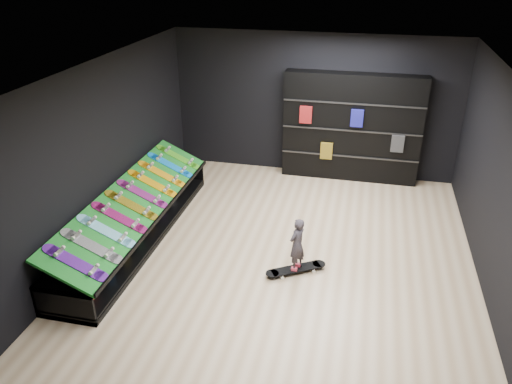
% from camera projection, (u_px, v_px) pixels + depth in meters
% --- Properties ---
extents(floor, '(6.00, 7.00, 0.01)m').
position_uv_depth(floor, '(283.00, 255.00, 8.13)').
color(floor, beige).
rests_on(floor, ground).
extents(ceiling, '(6.00, 7.00, 0.01)m').
position_uv_depth(ceiling, '(288.00, 71.00, 6.80)').
color(ceiling, white).
rests_on(ceiling, ground).
extents(wall_back, '(6.00, 0.02, 3.00)m').
position_uv_depth(wall_back, '(314.00, 106.00, 10.52)').
color(wall_back, black).
rests_on(wall_back, ground).
extents(wall_front, '(6.00, 0.02, 3.00)m').
position_uv_depth(wall_front, '(217.00, 328.00, 4.41)').
color(wall_front, black).
rests_on(wall_front, ground).
extents(wall_left, '(0.02, 7.00, 3.00)m').
position_uv_depth(wall_left, '(103.00, 154.00, 8.07)').
color(wall_left, black).
rests_on(wall_left, ground).
extents(wall_right, '(0.02, 7.00, 3.00)m').
position_uv_depth(wall_right, '(500.00, 191.00, 6.86)').
color(wall_right, black).
rests_on(wall_right, ground).
extents(display_rack, '(0.90, 4.50, 0.50)m').
position_uv_depth(display_rack, '(137.00, 224.00, 8.53)').
color(display_rack, black).
rests_on(display_rack, ground).
extents(turf_ramp, '(0.92, 4.50, 0.46)m').
position_uv_depth(turf_ramp, '(137.00, 201.00, 8.32)').
color(turf_ramp, '#106A19').
rests_on(turf_ramp, display_rack).
extents(back_shelving, '(2.83, 0.33, 2.26)m').
position_uv_depth(back_shelving, '(352.00, 128.00, 10.36)').
color(back_shelving, black).
rests_on(back_shelving, ground).
extents(floor_skateboard, '(0.95, 0.71, 0.09)m').
position_uv_depth(floor_skateboard, '(296.00, 271.00, 7.68)').
color(floor_skateboard, black).
rests_on(floor_skateboard, ground).
extents(child, '(0.22, 0.24, 0.52)m').
position_uv_depth(child, '(297.00, 254.00, 7.54)').
color(child, black).
rests_on(child, floor_skateboard).
extents(display_board_0, '(0.93, 0.22, 0.50)m').
position_uv_depth(display_board_0, '(76.00, 263.00, 6.65)').
color(display_board_0, purple).
rests_on(display_board_0, turf_ramp).
extents(display_board_1, '(0.93, 0.22, 0.50)m').
position_uv_depth(display_board_1, '(92.00, 246.00, 7.01)').
color(display_board_1, black).
rests_on(display_board_1, turf_ramp).
extents(display_board_2, '(0.93, 0.22, 0.50)m').
position_uv_depth(display_board_2, '(106.00, 231.00, 7.38)').
color(display_board_2, '#0CB2E5').
rests_on(display_board_2, turf_ramp).
extents(display_board_3, '(0.93, 0.22, 0.50)m').
position_uv_depth(display_board_3, '(120.00, 218.00, 7.75)').
color(display_board_3, '#E5198C').
rests_on(display_board_3, turf_ramp).
extents(display_board_4, '(0.93, 0.22, 0.50)m').
position_uv_depth(display_board_4, '(132.00, 205.00, 8.12)').
color(display_board_4, yellow).
rests_on(display_board_4, turf_ramp).
extents(display_board_5, '(0.93, 0.22, 0.50)m').
position_uv_depth(display_board_5, '(143.00, 194.00, 8.49)').
color(display_board_5, '#2626BF').
rests_on(display_board_5, turf_ramp).
extents(display_board_6, '(0.93, 0.22, 0.50)m').
position_uv_depth(display_board_6, '(153.00, 183.00, 8.86)').
color(display_board_6, yellow).
rests_on(display_board_6, turf_ramp).
extents(display_board_7, '(0.93, 0.22, 0.50)m').
position_uv_depth(display_board_7, '(162.00, 174.00, 9.23)').
color(display_board_7, orange).
rests_on(display_board_7, turf_ramp).
extents(display_board_8, '(0.93, 0.22, 0.50)m').
position_uv_depth(display_board_8, '(170.00, 165.00, 9.59)').
color(display_board_8, blue).
rests_on(display_board_8, turf_ramp).
extents(display_board_9, '(0.93, 0.22, 0.50)m').
position_uv_depth(display_board_9, '(178.00, 157.00, 9.96)').
color(display_board_9, green).
rests_on(display_board_9, turf_ramp).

